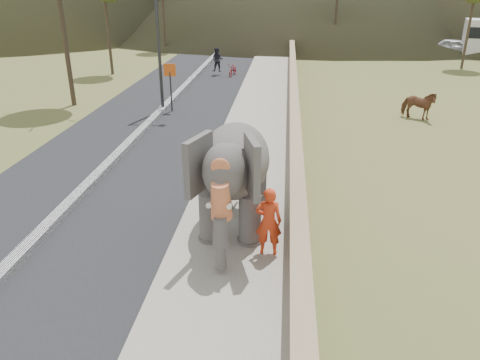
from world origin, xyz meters
name	(u,v)px	position (x,y,z in m)	size (l,w,h in m)	color
ground	(229,253)	(0.00, 0.00, 0.00)	(160.00, 160.00, 0.00)	olive
road	(146,128)	(-5.00, 10.00, 0.01)	(7.00, 120.00, 0.03)	black
median	(146,126)	(-5.00, 10.00, 0.11)	(0.35, 120.00, 0.22)	black
walkway	(256,130)	(0.00, 10.00, 0.07)	(3.00, 120.00, 0.15)	#9E9687
parapet	(294,121)	(1.65, 10.00, 0.55)	(0.30, 120.00, 1.10)	tan
lamppost	(163,10)	(-4.69, 13.15, 4.87)	(1.76, 0.36, 8.00)	#2E2E33
signboard	(170,79)	(-4.50, 13.04, 1.64)	(0.60, 0.08, 2.40)	#2D2D33
cow	(418,105)	(7.56, 12.78, 0.69)	(0.75, 1.64, 1.39)	brown
distant_car	(456,47)	(16.00, 34.10, 0.72)	(1.70, 4.23, 1.44)	silver
elephant_and_man	(235,175)	(0.02, 1.23, 1.58)	(2.31, 4.02, 2.88)	#605A57
motorcyclist	(225,65)	(-3.04, 22.89, 0.76)	(1.91, 1.67, 1.90)	maroon
trees	(287,12)	(1.13, 28.30, 3.90)	(47.36, 45.43, 8.85)	#473828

